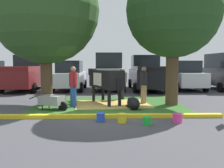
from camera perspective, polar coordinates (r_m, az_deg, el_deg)
name	(u,v)px	position (r m, az deg, el deg)	size (l,w,h in m)	color
ground_plane	(99,114)	(8.91, -3.09, -7.05)	(80.00, 80.00, 0.00)	#424247
grass_island	(109,105)	(10.94, -0.67, -4.78)	(6.41, 4.97, 0.02)	#2D5B23
curb_yellow	(110,116)	(8.35, -0.41, -7.43)	(7.61, 0.24, 0.12)	yellow
hay_bedding	(112,104)	(10.94, 0.04, -4.70)	(3.20, 2.40, 0.04)	tan
shade_tree_left	(45,10)	(11.37, -15.26, 16.22)	(4.66, 4.66, 6.46)	#4C3823
shade_tree_right	(173,11)	(11.26, 14.03, 16.10)	(4.06, 4.06, 6.13)	#4C3823
cow_holstein	(105,79)	(11.10, -1.68, 1.10)	(1.70, 2.97, 1.57)	black
calf_lying	(133,103)	(9.93, 4.92, -4.44)	(0.56, 1.32, 0.48)	black
person_handler	(144,84)	(11.13, 7.38, 0.01)	(0.34, 0.51, 1.68)	#9E7F5B
person_visitor_near	(122,83)	(12.41, 2.26, 0.26)	(0.52, 0.34, 1.59)	black
person_visitor_far	(73,85)	(10.39, -8.99, -0.27)	(0.34, 0.47, 1.71)	#23478C
wheelbarrow	(52,100)	(9.92, -13.63, -3.70)	(1.58, 1.04, 0.63)	gray
bucket_blue	(101,117)	(7.82, -2.65, -7.64)	(0.28, 0.28, 0.27)	blue
bucket_yellow	(122,118)	(7.67, 2.39, -7.85)	(0.30, 0.30, 0.28)	yellow
bucket_green	(147,121)	(7.43, 8.11, -8.40)	(0.27, 0.27, 0.26)	green
bucket_pink	(177,118)	(7.92, 14.92, -7.61)	(0.31, 0.31, 0.28)	#EA3893
pickup_truck_maroon	(27,74)	(17.97, -19.11, 2.24)	(2.26, 5.42, 2.42)	maroon
hatchback_white	(70,76)	(17.18, -9.75, 1.89)	(2.05, 4.42, 2.02)	silver
suv_black	(109,72)	(17.15, -0.74, 2.91)	(2.15, 4.62, 2.52)	silver
pickup_truck_black	(147,74)	(17.17, 8.03, 2.35)	(2.26, 5.42, 2.42)	black
sedan_silver	(185,76)	(17.91, 16.57, 1.88)	(2.05, 4.42, 2.02)	silver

